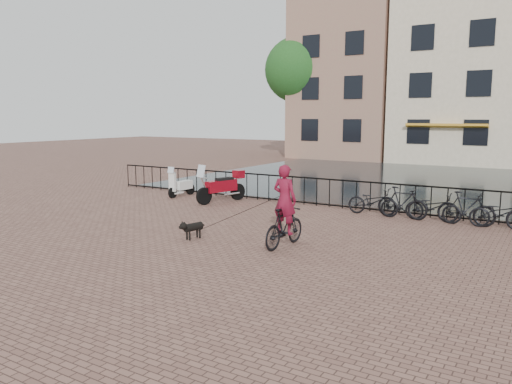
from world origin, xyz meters
The scene contains 15 objects.
ground centered at (0.00, 0.00, 0.00)m, with size 100.00×100.00×0.00m, color brown.
canal_water centered at (0.00, 17.30, 0.00)m, with size 20.00×20.00×0.00m, color black.
railing centered at (0.00, 8.00, 0.50)m, with size 20.00×0.05×1.02m.
canal_house_left centered at (-7.50, 30.00, 6.40)m, with size 7.50×9.00×12.80m.
canal_house_mid centered at (0.50, 30.00, 5.90)m, with size 8.00×9.50×11.80m.
tree_far_left centered at (-11.00, 27.00, 6.73)m, with size 5.04×5.04×9.27m.
cyclist centered at (1.23, 2.34, 0.91)m, with size 0.79×1.79×2.41m.
dog centered at (-1.21, 1.80, 0.26)m, with size 0.41×0.80×0.52m.
motorcycle centered at (-3.88, 6.81, 0.75)m, with size 1.07×2.17×1.51m.
scooter centered at (-6.08, 7.12, 0.64)m, with size 0.42×1.38×1.28m.
parked_bike_0 centered at (1.80, 7.40, 0.45)m, with size 0.60×1.72×0.90m, color black.
parked_bike_1 centered at (2.75, 7.40, 0.50)m, with size 0.47×1.66×1.00m, color black.
parked_bike_2 centered at (3.70, 7.40, 0.45)m, with size 0.60×1.72×0.90m, color black.
parked_bike_3 centered at (4.65, 7.40, 0.50)m, with size 0.47×1.66×1.00m, color black.
parked_bike_4 centered at (5.60, 7.40, 0.45)m, with size 0.60×1.72×0.90m, color black.
Camera 1 is at (6.96, -8.32, 3.24)m, focal length 35.00 mm.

